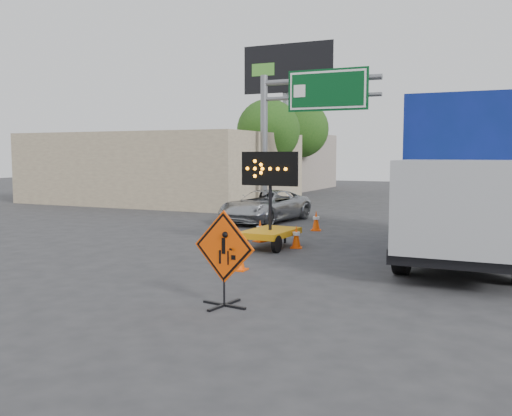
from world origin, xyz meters
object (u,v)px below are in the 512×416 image
Objects in this scene: pickup_truck at (265,206)px; box_truck at (471,187)px; arrow_board at (270,226)px; construction_sign at (224,256)px.

box_truck is at bearing -24.06° from pickup_truck.
arrow_board is 0.61× the size of pickup_truck.
arrow_board is at bearing -57.57° from pickup_truck.
pickup_truck is 9.96m from box_truck.
box_truck is (5.61, 0.89, 1.28)m from arrow_board.
pickup_truck is (-2.83, 6.02, 0.01)m from arrow_board.
construction_sign is 0.38× the size of pickup_truck.
box_truck reaches higher than arrow_board.
construction_sign is 6.74m from arrow_board.
box_truck is at bearing 11.86° from arrow_board.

